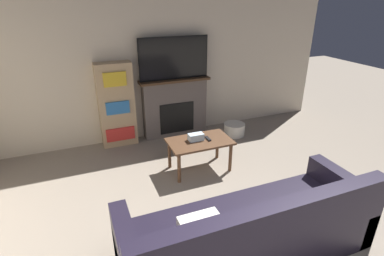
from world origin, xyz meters
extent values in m
cube|color=beige|center=(0.00, 3.96, 1.35)|extent=(6.85, 0.06, 2.70)
cube|color=#605651|center=(0.35, 3.82, 0.51)|extent=(1.17, 0.22, 1.02)
cube|color=black|center=(0.35, 3.71, 0.36)|extent=(0.64, 0.01, 0.56)
cube|color=#4C331E|center=(0.35, 3.80, 1.04)|extent=(1.27, 0.28, 0.04)
cube|color=black|center=(0.35, 3.80, 1.43)|extent=(1.23, 0.03, 0.72)
cube|color=black|center=(0.35, 3.79, 1.43)|extent=(1.20, 0.01, 0.69)
cube|color=black|center=(0.08, 0.84, 0.21)|extent=(2.50, 0.88, 0.42)
cube|color=black|center=(0.08, 0.48, 0.63)|extent=(2.50, 0.16, 0.43)
cube|color=black|center=(1.25, 0.84, 0.33)|extent=(0.16, 0.88, 0.65)
cube|color=silver|center=(-0.48, 0.75, 0.56)|extent=(0.36, 0.14, 0.28)
cube|color=brown|center=(0.27, 2.48, 0.46)|extent=(0.92, 0.55, 0.03)
cylinder|color=brown|center=(-0.13, 2.27, 0.22)|extent=(0.05, 0.05, 0.45)
cylinder|color=brown|center=(0.67, 2.27, 0.22)|extent=(0.05, 0.05, 0.45)
cylinder|color=brown|center=(-0.13, 2.70, 0.22)|extent=(0.05, 0.05, 0.45)
cylinder|color=brown|center=(0.67, 2.70, 0.22)|extent=(0.05, 0.05, 0.45)
cube|color=silver|center=(0.23, 2.51, 0.53)|extent=(0.22, 0.12, 0.10)
cube|color=black|center=(0.40, 2.47, 0.49)|extent=(0.04, 0.15, 0.02)
cube|color=tan|center=(-0.69, 3.80, 0.72)|extent=(0.59, 0.26, 1.43)
cube|color=red|center=(-0.69, 3.66, 0.24)|extent=(0.48, 0.03, 0.23)
cube|color=#2D70B7|center=(-0.69, 3.66, 0.72)|extent=(0.38, 0.03, 0.21)
cube|color=gold|center=(-0.69, 3.66, 1.19)|extent=(0.36, 0.03, 0.23)
cylinder|color=silver|center=(1.35, 3.35, 0.11)|extent=(0.39, 0.39, 0.23)
camera|label=1|loc=(-1.29, -1.09, 2.40)|focal=28.00mm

